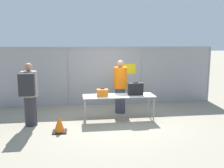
{
  "coord_description": "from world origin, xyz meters",
  "views": [
    {
      "loc": [
        -1.08,
        -7.51,
        2.44
      ],
      "look_at": [
        0.06,
        0.67,
        1.05
      ],
      "focal_mm": 40.0,
      "sensor_mm": 36.0,
      "label": 1
    }
  ],
  "objects_px": {
    "suitcase_black": "(135,89)",
    "security_worker_near": "(120,86)",
    "traffic_cone": "(59,124)",
    "inspection_table": "(119,97)",
    "traveler_hooded": "(29,92)",
    "suitcase_orange": "(102,93)",
    "utility_trailer": "(149,86)"
  },
  "relations": [
    {
      "from": "suitcase_black",
      "to": "utility_trailer",
      "type": "height_order",
      "value": "suitcase_black"
    },
    {
      "from": "inspection_table",
      "to": "traffic_cone",
      "type": "distance_m",
      "value": 2.08
    },
    {
      "from": "security_worker_near",
      "to": "traffic_cone",
      "type": "relative_size",
      "value": 3.83
    },
    {
      "from": "inspection_table",
      "to": "suitcase_orange",
      "type": "bearing_deg",
      "value": -176.19
    },
    {
      "from": "suitcase_orange",
      "to": "suitcase_black",
      "type": "height_order",
      "value": "suitcase_black"
    },
    {
      "from": "traveler_hooded",
      "to": "traffic_cone",
      "type": "distance_m",
      "value": 1.35
    },
    {
      "from": "security_worker_near",
      "to": "utility_trailer",
      "type": "relative_size",
      "value": 0.51
    },
    {
      "from": "traveler_hooded",
      "to": "utility_trailer",
      "type": "distance_m",
      "value": 6.0
    },
    {
      "from": "traffic_cone",
      "to": "traveler_hooded",
      "type": "bearing_deg",
      "value": 143.58
    },
    {
      "from": "inspection_table",
      "to": "suitcase_orange",
      "type": "distance_m",
      "value": 0.55
    },
    {
      "from": "suitcase_orange",
      "to": "utility_trailer",
      "type": "distance_m",
      "value": 4.33
    },
    {
      "from": "inspection_table",
      "to": "traveler_hooded",
      "type": "relative_size",
      "value": 1.21
    },
    {
      "from": "suitcase_orange",
      "to": "security_worker_near",
      "type": "distance_m",
      "value": 1.06
    },
    {
      "from": "suitcase_black",
      "to": "traffic_cone",
      "type": "height_order",
      "value": "suitcase_black"
    },
    {
      "from": "suitcase_black",
      "to": "security_worker_near",
      "type": "distance_m",
      "value": 0.85
    },
    {
      "from": "suitcase_orange",
      "to": "security_worker_near",
      "type": "xyz_separation_m",
      "value": [
        0.7,
        0.8,
        0.06
      ]
    },
    {
      "from": "traveler_hooded",
      "to": "utility_trailer",
      "type": "xyz_separation_m",
      "value": [
        4.65,
        3.74,
        -0.59
      ]
    },
    {
      "from": "inspection_table",
      "to": "traveler_hooded",
      "type": "xyz_separation_m",
      "value": [
        -2.67,
        -0.27,
        0.29
      ]
    },
    {
      "from": "suitcase_black",
      "to": "traffic_cone",
      "type": "distance_m",
      "value": 2.61
    },
    {
      "from": "suitcase_black",
      "to": "security_worker_near",
      "type": "xyz_separation_m",
      "value": [
        -0.35,
        0.77,
        -0.03
      ]
    },
    {
      "from": "traffic_cone",
      "to": "suitcase_black",
      "type": "bearing_deg",
      "value": 21.25
    },
    {
      "from": "suitcase_orange",
      "to": "traffic_cone",
      "type": "relative_size",
      "value": 0.7
    },
    {
      "from": "inspection_table",
      "to": "suitcase_black",
      "type": "height_order",
      "value": "suitcase_black"
    },
    {
      "from": "inspection_table",
      "to": "traveler_hooded",
      "type": "distance_m",
      "value": 2.7
    },
    {
      "from": "inspection_table",
      "to": "traffic_cone",
      "type": "height_order",
      "value": "inspection_table"
    },
    {
      "from": "inspection_table",
      "to": "security_worker_near",
      "type": "height_order",
      "value": "security_worker_near"
    },
    {
      "from": "security_worker_near",
      "to": "utility_trailer",
      "type": "bearing_deg",
      "value": -106.35
    },
    {
      "from": "inspection_table",
      "to": "traffic_cone",
      "type": "xyz_separation_m",
      "value": [
        -1.8,
        -0.91,
        -0.51
      ]
    },
    {
      "from": "utility_trailer",
      "to": "traffic_cone",
      "type": "distance_m",
      "value": 5.79
    },
    {
      "from": "suitcase_black",
      "to": "utility_trailer",
      "type": "xyz_separation_m",
      "value": [
        1.45,
        3.48,
        -0.55
      ]
    },
    {
      "from": "traveler_hooded",
      "to": "suitcase_orange",
      "type": "bearing_deg",
      "value": 15.62
    },
    {
      "from": "security_worker_near",
      "to": "utility_trailer",
      "type": "height_order",
      "value": "security_worker_near"
    }
  ]
}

